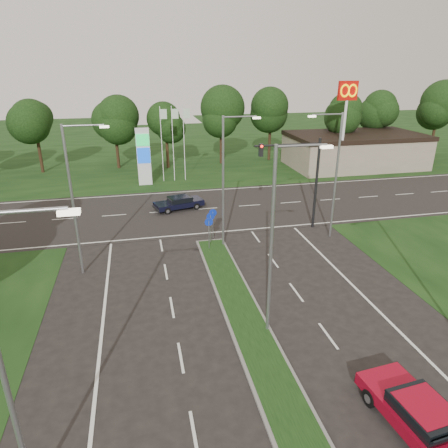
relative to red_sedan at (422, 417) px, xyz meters
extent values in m
plane|color=black|center=(-4.17, 0.59, -0.70)|extent=(160.00, 160.00, 0.00)
cube|color=black|center=(-4.17, 55.59, -0.70)|extent=(160.00, 50.00, 0.02)
cube|color=black|center=(-4.17, 24.59, -0.70)|extent=(160.00, 12.00, 0.02)
cube|color=slate|center=(-4.17, 4.59, -0.64)|extent=(2.00, 26.00, 0.12)
cube|color=gray|center=(17.83, 36.59, 1.30)|extent=(16.00, 9.00, 4.00)
cylinder|color=gray|center=(-3.37, 6.59, 3.80)|extent=(0.16, 0.16, 9.00)
cylinder|color=gray|center=(-2.27, 6.59, 8.20)|extent=(2.20, 0.10, 0.10)
cube|color=#FFF2CC|center=(-1.17, 6.59, 8.10)|extent=(0.50, 0.22, 0.12)
cylinder|color=gray|center=(-3.37, 16.59, 3.80)|extent=(0.16, 0.16, 9.00)
cylinder|color=gray|center=(-2.27, 16.59, 8.20)|extent=(2.20, 0.10, 0.10)
cube|color=#FFF2CC|center=(-1.17, 16.59, 8.10)|extent=(0.50, 0.22, 0.12)
cylinder|color=gray|center=(-12.67, 0.59, 3.80)|extent=(0.16, 0.16, 9.00)
cylinder|color=gray|center=(-11.57, 0.59, 8.20)|extent=(2.20, 0.10, 0.10)
cube|color=#FFF2CC|center=(-10.47, 0.59, 8.10)|extent=(0.50, 0.22, 0.12)
cylinder|color=gray|center=(-12.67, 14.59, 3.80)|extent=(0.16, 0.16, 9.00)
cylinder|color=gray|center=(-11.57, 14.59, 8.20)|extent=(2.20, 0.10, 0.10)
cube|color=#FFF2CC|center=(-10.47, 14.59, 8.10)|extent=(0.50, 0.22, 0.12)
cylinder|color=gray|center=(4.83, 16.59, 3.80)|extent=(0.16, 0.16, 9.00)
cylinder|color=gray|center=(3.73, 16.59, 8.20)|extent=(2.20, 0.10, 0.10)
cube|color=#FFF2CC|center=(2.63, 16.59, 8.10)|extent=(0.50, 0.22, 0.12)
cylinder|color=black|center=(4.33, 18.59, 2.80)|extent=(0.20, 0.20, 7.00)
cylinder|color=black|center=(1.83, 18.59, 5.90)|extent=(5.00, 0.14, 0.14)
cube|color=black|center=(-0.17, 18.59, 5.60)|extent=(0.28, 0.28, 0.90)
sphere|color=#FF190C|center=(-0.17, 18.41, 5.90)|extent=(0.20, 0.20, 0.20)
cylinder|color=gray|center=(-4.47, 16.09, 0.40)|extent=(0.06, 0.06, 2.20)
cylinder|color=#0C26A5|center=(-4.47, 16.09, 1.40)|extent=(0.56, 0.04, 0.56)
cylinder|color=gray|center=(-4.17, 17.09, 0.40)|extent=(0.06, 0.06, 2.20)
cylinder|color=#0C26A5|center=(-4.17, 17.09, 1.40)|extent=(0.56, 0.04, 0.56)
cylinder|color=gray|center=(-3.87, 17.79, 0.40)|extent=(0.06, 0.06, 2.20)
cylinder|color=#0C26A5|center=(-3.87, 17.79, 1.40)|extent=(0.56, 0.04, 0.56)
cube|color=silver|center=(-8.17, 33.59, 2.30)|extent=(1.40, 0.30, 6.00)
cube|color=#0CA53F|center=(-8.17, 33.41, 4.10)|extent=(1.30, 0.08, 1.20)
cube|color=#0C3FBF|center=(-8.17, 33.41, 2.50)|extent=(1.30, 0.08, 1.60)
cylinder|color=silver|center=(-6.17, 34.59, 3.30)|extent=(0.08, 0.08, 8.00)
cube|color=#B2D8B2|center=(-5.82, 34.59, 6.50)|extent=(0.70, 0.02, 1.00)
cylinder|color=silver|center=(-4.97, 34.59, 3.30)|extent=(0.08, 0.08, 8.00)
cube|color=#B2D8B2|center=(-4.62, 34.59, 6.50)|extent=(0.70, 0.02, 1.00)
cylinder|color=silver|center=(-3.77, 34.59, 3.30)|extent=(0.08, 0.08, 8.00)
cube|color=#B2D8B2|center=(-3.42, 34.59, 6.50)|extent=(0.70, 0.02, 1.00)
cylinder|color=silver|center=(13.83, 32.59, 4.30)|extent=(0.30, 0.30, 10.00)
cube|color=#BF0C07|center=(13.83, 32.59, 8.70)|extent=(2.20, 0.35, 2.00)
torus|color=#FFC600|center=(13.38, 32.37, 8.70)|extent=(1.06, 0.16, 1.06)
torus|color=#FFC600|center=(14.28, 32.37, 8.70)|extent=(1.06, 0.16, 1.06)
cylinder|color=black|center=(-4.17, 40.59, 1.50)|extent=(0.36, 0.36, 4.40)
sphere|color=black|center=(-4.17, 40.59, 5.80)|extent=(6.00, 6.00, 6.00)
sphere|color=black|center=(-3.87, 40.39, 6.80)|extent=(4.80, 4.80, 4.80)
cube|color=maroon|center=(0.00, 0.02, -0.11)|extent=(2.41, 4.93, 0.49)
cube|color=black|center=(0.01, -0.07, 0.36)|extent=(1.85, 2.25, 0.45)
cube|color=maroon|center=(0.01, -0.07, 0.58)|extent=(1.72, 1.86, 0.04)
cylinder|color=black|center=(-1.04, 1.45, -0.37)|extent=(0.28, 0.69, 0.67)
cylinder|color=black|center=(0.74, 1.63, -0.37)|extent=(0.28, 0.69, 0.67)
cube|color=black|center=(-5.57, 24.99, -0.18)|extent=(4.52, 2.75, 0.43)
cube|color=black|center=(-5.48, 25.01, 0.24)|extent=(2.17, 1.90, 0.40)
cube|color=black|center=(-5.48, 25.01, 0.44)|extent=(1.82, 1.72, 0.04)
cylinder|color=black|center=(-6.67, 23.89, -0.41)|extent=(0.62, 0.34, 0.59)
cylinder|color=black|center=(-7.07, 25.40, -0.41)|extent=(0.62, 0.34, 0.59)
cylinder|color=black|center=(-4.06, 24.58, -0.41)|extent=(0.62, 0.34, 0.59)
cylinder|color=black|center=(-4.46, 26.09, -0.41)|extent=(0.62, 0.34, 0.59)
camera|label=1|loc=(-8.84, -8.56, 11.23)|focal=32.00mm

